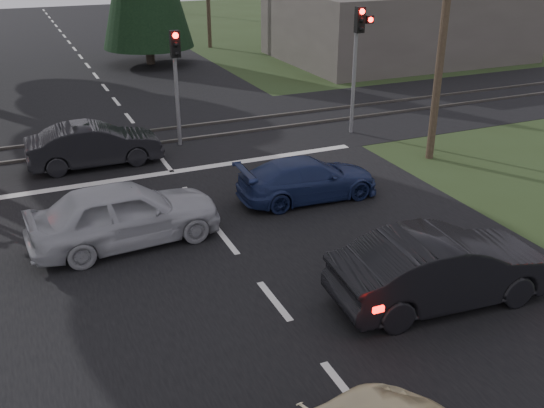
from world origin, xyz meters
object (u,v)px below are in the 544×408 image
dark_hatchback (443,268)px  silver_car (125,214)px  blue_sedan (308,179)px  dark_car_far (95,145)px  traffic_signal_right (359,46)px  utility_pole_near (445,16)px  traffic_signal_center (176,69)px

dark_hatchback → silver_car: silver_car is taller
blue_sedan → dark_car_far: bearing=46.5°
dark_hatchback → dark_car_far: (-5.33, 11.22, -0.07)m
traffic_signal_right → silver_car: bearing=-150.5°
traffic_signal_right → utility_pole_near: (0.95, -3.47, 1.41)m
dark_hatchback → blue_sedan: size_ratio=1.14×
utility_pole_near → silver_car: (-10.80, -2.10, -3.93)m
traffic_signal_right → blue_sedan: bearing=-132.3°
traffic_signal_center → silver_car: (-3.30, -6.78, -2.01)m
utility_pole_near → traffic_signal_center: bearing=148.0°
traffic_signal_center → utility_pole_near: size_ratio=0.46×
traffic_signal_right → traffic_signal_center: size_ratio=1.15×
dark_hatchback → dark_car_far: size_ratio=1.10×
silver_car → blue_sedan: silver_car is taller
traffic_signal_center → silver_car: bearing=-116.0°
traffic_signal_right → blue_sedan: traffic_signal_right is taller
dark_hatchback → silver_car: size_ratio=1.01×
dark_hatchback → blue_sedan: bearing=5.8°
blue_sedan → dark_car_far: 7.42m
traffic_signal_center → dark_hatchback: traffic_signal_center is taller
traffic_signal_right → utility_pole_near: utility_pole_near is taller
blue_sedan → dark_car_far: size_ratio=0.96×
traffic_signal_center → silver_car: traffic_signal_center is taller
blue_sedan → silver_car: bearing=99.0°
blue_sedan → dark_car_far: dark_car_far is taller
traffic_signal_center → utility_pole_near: utility_pole_near is taller
dark_car_far → utility_pole_near: bearing=-109.6°
traffic_signal_center → silver_car: size_ratio=0.88×
traffic_signal_right → dark_car_far: 10.03m
traffic_signal_center → dark_hatchback: 12.40m
dark_hatchback → blue_sedan: (-0.12, 5.93, -0.18)m
utility_pole_near → blue_sedan: utility_pole_near is taller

